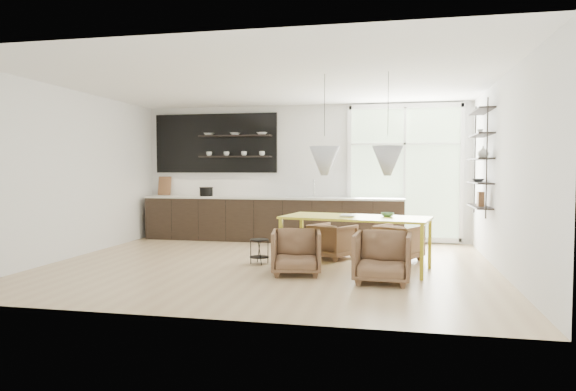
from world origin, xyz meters
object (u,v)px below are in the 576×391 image
object	(u,v)px
armchair_back_right	(399,243)
armchair_front_right	(382,257)
dining_table	(356,220)
wire_stool	(259,248)
armchair_back_left	(333,241)
armchair_front_left	(296,252)

from	to	relation	value
armchair_back_right	armchair_front_right	size ratio (longest dim) A/B	0.88
dining_table	wire_stool	world-z (taller)	dining_table
armchair_back_left	wire_stool	distance (m)	1.33
armchair_front_right	wire_stool	xyz separation A→B (m)	(-1.98, 0.99, -0.09)
wire_stool	armchair_back_left	bearing A→B (deg)	34.26
armchair_back_right	armchair_front_left	distance (m)	2.05
armchair_back_right	armchair_front_left	world-z (taller)	armchair_front_left
dining_table	armchair_front_left	size ratio (longest dim) A/B	3.27
armchair_back_left	armchair_back_right	xyz separation A→B (m)	(1.11, -0.01, 0.01)
armchair_back_right	armchair_front_left	bearing A→B (deg)	73.05
armchair_back_right	armchair_front_left	xyz separation A→B (m)	(-1.47, -1.44, 0.02)
dining_table	armchair_front_right	size ratio (longest dim) A/B	3.09
dining_table	armchair_back_left	distance (m)	1.06
dining_table	armchair_back_left	world-z (taller)	dining_table
dining_table	armchair_back_right	xyz separation A→B (m)	(0.66, 0.84, -0.45)
armchair_back_left	armchair_front_left	distance (m)	1.49
dining_table	armchair_front_right	bearing A→B (deg)	-54.05
armchair_back_left	armchair_front_right	world-z (taller)	armchair_front_right
armchair_back_left	armchair_back_right	size ratio (longest dim) A/B	0.98
armchair_back_left	wire_stool	bearing A→B (deg)	64.05
armchair_front_left	armchair_back_right	bearing A→B (deg)	34.26
armchair_back_left	armchair_front_right	distance (m)	1.95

